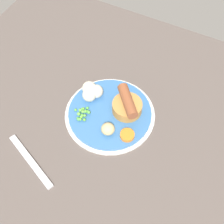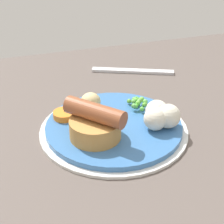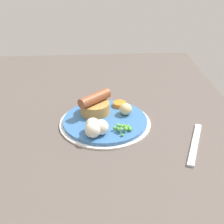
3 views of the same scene
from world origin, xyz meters
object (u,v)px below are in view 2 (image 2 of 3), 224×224
Objects in this scene: dinner_plate at (114,128)px; cauliflower_floret at (160,115)px; carrot_slice_1 at (64,115)px; fork at (133,71)px; pea_pile at (139,102)px; potato_chunk_0 at (91,102)px; sausage_pudding at (95,124)px.

cauliflower_floret is (7.04, -2.66, 2.77)cm from dinner_plate.
fork is (18.57, 16.66, -1.66)cm from carrot_slice_1.
pea_pile is 7.01cm from cauliflower_floret.
carrot_slice_1 is (-14.37, 7.23, -1.38)cm from cauliflower_floret.
potato_chunk_0 is (-8.36, 1.53, 0.66)cm from pea_pile.
potato_chunk_0 is (-2.38, 5.73, 2.44)cm from dinner_plate.
fork is at bearing 80.03° from cauliflower_floret.
sausage_pudding is 28.41cm from fork.
potato_chunk_0 is 5.20cm from carrot_slice_1.
sausage_pudding is 12.03cm from pea_pile.
potato_chunk_0 is at bearing 138.32° from cauliflower_floret.
fork is (15.08, 23.82, -3.47)cm from sausage_pudding.
pea_pile is (5.98, 4.20, 1.78)cm from dinner_plate.
cauliflower_floret reaches higher than fork.
pea_pile is at bearing 35.11° from dinner_plate.
dinner_plate is 8.75cm from carrot_slice_1.
sausage_pudding is at bearing 179.65° from cauliflower_floret.
potato_chunk_0 is 20.81cm from fork.
carrot_slice_1 is 25.01cm from fork.
sausage_pudding reaches higher than pea_pile.
potato_chunk_0 reaches higher than fork.
sausage_pudding is 0.51× the size of fork.
carrot_slice_1 is at bearing 164.24° from sausage_pudding.
carrot_slice_1 is (-13.31, 0.36, -0.39)cm from pea_pile.
cauliflower_floret is at bearing -81.20° from pea_pile.
pea_pile is 13.32cm from carrot_slice_1.
potato_chunk_0 is at bearing 112.55° from dinner_plate.
carrot_slice_1 is (-7.33, 4.57, 1.39)cm from dinner_plate.
pea_pile is at bearing 98.80° from cauliflower_floret.
sausage_pudding is 8.17cm from carrot_slice_1.
sausage_pudding is at bearing -64.00° from carrot_slice_1.
potato_chunk_0 is at bearing -108.34° from fork.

